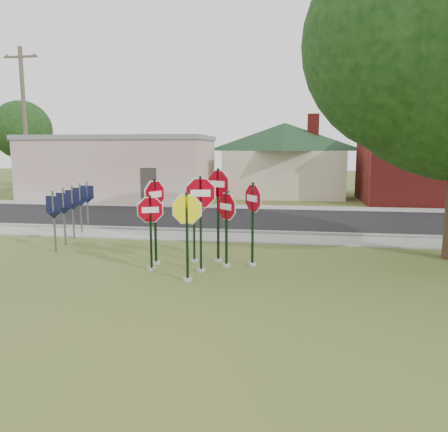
# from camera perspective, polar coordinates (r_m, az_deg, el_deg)

# --- Properties ---
(ground) EXTENTS (120.00, 120.00, 0.00)m
(ground) POSITION_cam_1_polar(r_m,az_deg,el_deg) (11.18, -4.78, -8.50)
(ground) COLOR #3E531F
(ground) RESTS_ON ground
(sidewalk_near) EXTENTS (60.00, 1.60, 0.06)m
(sidewalk_near) POSITION_cam_1_polar(r_m,az_deg,el_deg) (16.41, -0.30, -2.79)
(sidewalk_near) COLOR gray
(sidewalk_near) RESTS_ON ground
(road) EXTENTS (60.00, 7.00, 0.04)m
(road) POSITION_cam_1_polar(r_m,az_deg,el_deg) (20.80, 1.65, -0.38)
(road) COLOR black
(road) RESTS_ON ground
(sidewalk_far) EXTENTS (60.00, 1.60, 0.06)m
(sidewalk_far) POSITION_cam_1_polar(r_m,az_deg,el_deg) (25.02, 2.87, 1.18)
(sidewalk_far) COLOR gray
(sidewalk_far) RESTS_ON ground
(curb) EXTENTS (60.00, 0.20, 0.14)m
(curb) POSITION_cam_1_polar(r_m,az_deg,el_deg) (17.37, 0.22, -2.01)
(curb) COLOR gray
(curb) RESTS_ON ground
(stop_sign_center) EXTENTS (1.11, 0.31, 2.72)m
(stop_sign_center) POSITION_cam_1_polar(r_m,az_deg,el_deg) (11.67, -3.08, 0.90)
(stop_sign_center) COLOR gray
(stop_sign_center) RESTS_ON ground
(stop_sign_yellow) EXTENTS (1.06, 0.24, 2.36)m
(stop_sign_yellow) POSITION_cam_1_polar(r_m,az_deg,el_deg) (10.89, -4.85, -1.22)
(stop_sign_yellow) COLOR gray
(stop_sign_yellow) RESTS_ON ground
(stop_sign_left) EXTENTS (0.91, 0.41, 2.18)m
(stop_sign_left) POSITION_cam_1_polar(r_m,az_deg,el_deg) (11.99, -9.57, -1.04)
(stop_sign_left) COLOR gray
(stop_sign_left) RESTS_ON ground
(stop_sign_right) EXTENTS (0.79, 0.75, 2.26)m
(stop_sign_right) POSITION_cam_1_polar(r_m,az_deg,el_deg) (12.21, 0.32, -0.41)
(stop_sign_right) COLOR gray
(stop_sign_right) RESTS_ON ground
(stop_sign_back_right) EXTENTS (0.97, 0.61, 2.88)m
(stop_sign_back_right) POSITION_cam_1_polar(r_m,az_deg,el_deg) (12.71, -0.77, 2.07)
(stop_sign_back_right) COLOR gray
(stop_sign_back_right) RESTS_ON ground
(stop_sign_back_left) EXTENTS (1.01, 0.38, 2.33)m
(stop_sign_back_left) POSITION_cam_1_polar(r_m,az_deg,el_deg) (12.73, -3.95, 0.18)
(stop_sign_back_left) COLOR gray
(stop_sign_back_left) RESTS_ON ground
(stop_sign_far_right) EXTENTS (0.69, 0.89, 2.50)m
(stop_sign_far_right) POSITION_cam_1_polar(r_m,az_deg,el_deg) (12.33, 3.78, 0.51)
(stop_sign_far_right) COLOR gray
(stop_sign_far_right) RESTS_ON ground
(stop_sign_far_left) EXTENTS (0.47, 1.02, 2.59)m
(stop_sign_far_left) POSITION_cam_1_polar(r_m,az_deg,el_deg) (12.59, -9.01, 0.92)
(stop_sign_far_left) COLOR gray
(stop_sign_far_left) RESTS_ON ground
(route_sign_row) EXTENTS (1.43, 4.63, 2.00)m
(route_sign_row) POSITION_cam_1_polar(r_m,az_deg,el_deg) (16.99, -19.16, 1.20)
(route_sign_row) COLOR #59595E
(route_sign_row) RESTS_ON ground
(building_stucco) EXTENTS (12.20, 6.20, 4.20)m
(building_stucco) POSITION_cam_1_polar(r_m,az_deg,el_deg) (30.65, -13.43, 6.31)
(building_stucco) COLOR beige
(building_stucco) RESTS_ON ground
(building_house) EXTENTS (11.60, 11.60, 6.20)m
(building_house) POSITION_cam_1_polar(r_m,az_deg,el_deg) (32.39, 7.92, 9.24)
(building_house) COLOR #BFAF98
(building_house) RESTS_ON ground
(building_brick) EXTENTS (10.20, 6.20, 4.75)m
(building_brick) POSITION_cam_1_polar(r_m,az_deg,el_deg) (30.40, 27.05, 6.07)
(building_brick) COLOR maroon
(building_brick) RESTS_ON ground
(utility_pole_near) EXTENTS (2.20, 0.26, 9.50)m
(utility_pole_near) POSITION_cam_1_polar(r_m,az_deg,el_deg) (30.50, -24.57, 11.06)
(utility_pole_near) COLOR #483E30
(utility_pole_near) RESTS_ON ground
(bg_tree_left) EXTENTS (4.90, 4.90, 7.35)m
(bg_tree_left) POSITION_cam_1_polar(r_m,az_deg,el_deg) (41.14, -24.88, 10.11)
(bg_tree_left) COLOR #2F2215
(bg_tree_left) RESTS_ON ground
(pedestrian) EXTENTS (0.68, 0.56, 1.60)m
(pedestrian) POSITION_cam_1_polar(r_m,az_deg,el_deg) (25.12, 0.14, 3.13)
(pedestrian) COLOR black
(pedestrian) RESTS_ON sidewalk_far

